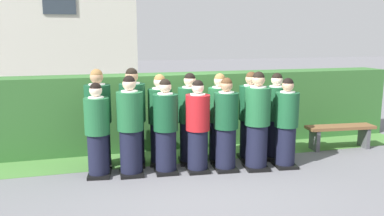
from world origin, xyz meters
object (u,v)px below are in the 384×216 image
student_front_row_2 (166,129)px  student_rear_row_1 (133,119)px  student_front_row_5 (257,123)px  student_front_row_1 (130,128)px  student_rear_row_0 (99,121)px  wooden_bench (340,132)px  student_rear_row_3 (190,121)px  student_front_row_0 (98,132)px  student_front_row_6 (286,125)px  student_rear_row_4 (219,120)px  student_rear_row_2 (160,122)px  student_rear_row_5 (250,118)px  student_rear_row_6 (275,118)px  student_in_red_blazer (198,128)px  student_front_row_4 (226,127)px

student_front_row_2 → student_rear_row_1: student_rear_row_1 is taller
student_front_row_5 → student_rear_row_1: student_rear_row_1 is taller
student_front_row_1 → student_rear_row_0: 0.74m
wooden_bench → student_rear_row_3: bearing=-179.6°
student_front_row_0 → student_rear_row_1: 0.76m
student_front_row_6 → student_rear_row_4: student_rear_row_4 is taller
student_rear_row_1 → student_front_row_6: bearing=-17.5°
student_front_row_1 → student_rear_row_1: 0.50m
student_rear_row_2 → student_rear_row_5: (1.64, -0.20, 0.01)m
student_front_row_6 → student_rear_row_6: size_ratio=0.97×
student_in_red_blazer → student_front_row_5: student_front_row_5 is taller
student_front_row_1 → student_rear_row_4: (1.64, 0.29, -0.02)m
student_front_row_0 → student_front_row_5: 2.67m
student_rear_row_2 → student_rear_row_4: (1.06, -0.15, 0.00)m
student_rear_row_0 → student_rear_row_3: student_rear_row_0 is taller
student_front_row_0 → wooden_bench: bearing=3.5°
student_rear_row_3 → wooden_bench: 3.20m
student_front_row_5 → student_rear_row_0: size_ratio=0.98×
student_rear_row_0 → student_rear_row_5: size_ratio=1.05×
student_in_red_blazer → student_rear_row_1: (-1.00, 0.62, 0.08)m
student_front_row_0 → student_front_row_6: size_ratio=0.99×
student_rear_row_4 → student_rear_row_3: bearing=174.2°
student_rear_row_0 → student_rear_row_6: 3.21m
student_front_row_0 → student_front_row_1: size_ratio=0.94×
student_front_row_5 → student_front_row_0: bearing=172.6°
student_front_row_1 → student_rear_row_2: bearing=37.0°
student_rear_row_4 → wooden_bench: size_ratio=1.13×
student_front_row_4 → student_rear_row_3: 0.72m
student_front_row_2 → student_rear_row_0: student_rear_row_0 is taller
student_rear_row_0 → student_rear_row_5: bearing=-7.0°
student_front_row_2 → student_rear_row_2: 0.49m
student_front_row_2 → wooden_bench: 3.74m
student_front_row_1 → student_front_row_5: bearing=-7.4°
student_front_row_5 → student_rear_row_0: (-2.60, 0.84, 0.02)m
student_front_row_0 → student_front_row_4: 2.12m
student_rear_row_3 → student_rear_row_4: student_rear_row_3 is taller
student_front_row_6 → student_rear_row_3: bearing=156.9°
wooden_bench → student_front_row_1: bearing=-175.1°
student_front_row_6 → student_rear_row_4: size_ratio=0.97×
student_rear_row_6 → student_front_row_0: bearing=-178.3°
student_rear_row_4 → wooden_bench: student_rear_row_4 is taller
student_front_row_4 → student_rear_row_6: size_ratio=0.99×
student_front_row_5 → student_rear_row_5: (0.10, 0.51, -0.02)m
student_rear_row_5 → student_rear_row_4: bearing=174.9°
student_front_row_1 → student_rear_row_5: bearing=6.0°
student_rear_row_3 → student_front_row_5: bearing=-31.2°
student_rear_row_1 → student_rear_row_3: bearing=-8.1°
student_front_row_6 → student_front_row_5: bearing=175.3°
student_rear_row_3 → student_rear_row_5: (1.12, -0.11, 0.00)m
student_rear_row_4 → wooden_bench: 2.66m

